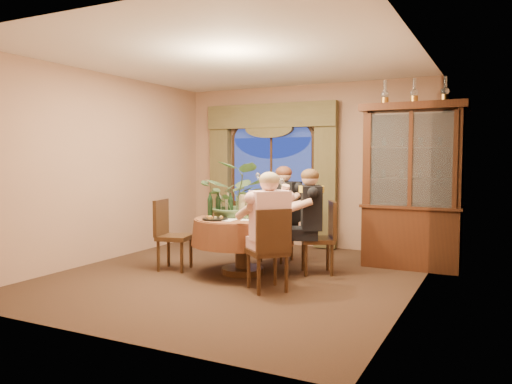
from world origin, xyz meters
The scene contains 37 objects.
floor centered at (0.00, 0.00, 0.00)m, with size 5.00×5.00×0.00m, color black.
wall_back centered at (0.00, 2.50, 1.40)m, with size 4.50×4.50×0.00m, color #9C755D.
wall_right centered at (2.25, 0.00, 1.40)m, with size 5.00×5.00×0.00m, color #9C755D.
ceiling centered at (0.00, 0.00, 2.80)m, with size 5.00×5.00×0.00m, color white.
window centered at (-0.60, 2.43, 1.30)m, with size 1.62×0.10×1.32m, color navy, non-canonical shape.
arched_transom centered at (-0.60, 2.43, 2.08)m, with size 1.60×0.06×0.44m, color navy, non-canonical shape.
drapery_left centered at (-1.63, 2.38, 1.18)m, with size 0.38×0.14×2.32m, color #4D4526.
drapery_right centered at (0.43, 2.38, 1.18)m, with size 0.38×0.14×2.32m, color #4D4526.
swag_valance centered at (-0.60, 2.35, 2.28)m, with size 2.45×0.16×0.42m, color #4D4526, non-canonical shape.
dining_table centered at (0.02, 0.15, 0.38)m, with size 1.37×1.37×0.75m, color maroon.
china_cabinet centered at (1.98, 1.52, 1.15)m, with size 1.42×0.56×2.30m, color #361C12.
oil_lamp_left centered at (1.58, 1.52, 2.47)m, with size 0.11×0.11×0.34m, color #A5722D, non-canonical shape.
oil_lamp_center centered at (1.98, 1.52, 2.47)m, with size 0.11×0.11×0.34m, color #A5722D, non-canonical shape.
oil_lamp_right centered at (2.38, 1.52, 2.47)m, with size 0.11×0.11×0.34m, color #A5722D, non-canonical shape.
chair_right centered at (0.68, -0.46, 0.48)m, with size 0.42×0.42×0.96m, color black.
chair_back_right centered at (0.91, 0.60, 0.48)m, with size 0.42×0.42×0.96m, color black.
chair_back centered at (0.10, 1.09, 0.48)m, with size 0.42×0.42×0.96m, color black.
chair_front_left centered at (-0.92, -0.07, 0.48)m, with size 0.42×0.42×0.96m, color black.
person_pink centered at (0.71, -0.46, 0.69)m, with size 0.50×0.46×1.39m, color beige, non-canonical shape.
person_back centered at (0.24, 1.05, 0.71)m, with size 0.51×0.47×1.43m, color black, non-canonical shape.
person_scarf centered at (0.85, 0.53, 0.70)m, with size 0.50×0.46×1.41m, color black, non-canonical shape.
stoneware_vase centered at (-0.04, 0.30, 0.90)m, with size 0.16×0.16×0.30m, color tan, non-canonical shape.
centerpiece_plant centered at (-0.08, 0.27, 1.38)m, with size 0.98×1.09×0.85m, color #3A5330.
olive_bowl centered at (0.11, 0.08, 0.77)m, with size 0.14×0.14×0.04m, color #485E2D.
cheese_platter centered at (-0.18, -0.21, 0.76)m, with size 0.33×0.33×0.02m, color black.
wine_bottle_0 centered at (-0.35, 0.14, 0.92)m, with size 0.07×0.07×0.33m, color black.
wine_bottle_1 centered at (-0.41, 0.27, 0.92)m, with size 0.07×0.07×0.33m, color tan.
wine_bottle_2 centered at (-0.21, 0.16, 0.92)m, with size 0.07×0.07×0.33m, color tan.
wine_bottle_3 centered at (-0.30, 0.33, 0.92)m, with size 0.07×0.07×0.33m, color black.
wine_bottle_4 centered at (-0.42, 0.06, 0.92)m, with size 0.07×0.07×0.33m, color black.
wine_bottle_5 centered at (-0.14, 0.11, 0.92)m, with size 0.07×0.07×0.33m, color black.
tasting_paper_0 centered at (0.21, 0.02, 0.75)m, with size 0.21×0.30×0.00m, color white.
tasting_paper_1 centered at (0.35, 0.34, 0.75)m, with size 0.21×0.30×0.00m, color white.
tasting_paper_2 centered at (-0.03, -0.14, 0.75)m, with size 0.21×0.30×0.00m, color white.
wine_glass_person_pink centered at (0.36, -0.15, 0.84)m, with size 0.07×0.07×0.18m, color silver, non-canonical shape.
wine_glass_person_back centered at (0.13, 0.59, 0.84)m, with size 0.07×0.07×0.18m, color silver, non-canonical shape.
wine_glass_person_scarf centered at (0.43, 0.34, 0.84)m, with size 0.07×0.07×0.18m, color silver, non-canonical shape.
Camera 1 is at (3.12, -5.66, 1.55)m, focal length 35.00 mm.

